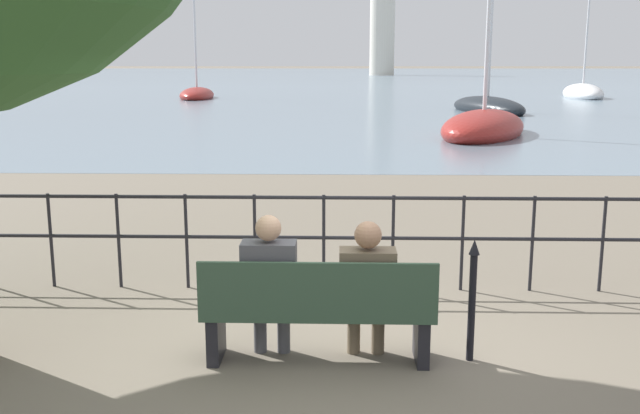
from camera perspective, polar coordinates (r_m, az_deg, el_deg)
The scene contains 12 objects.
ground_plane at distance 6.10m, azimuth -0.14°, elevation -12.10°, with size 1000.00×1000.00×0.00m, color #706656.
harbor_water at distance 165.66m, azimuth 1.61°, elevation 10.62°, with size 600.00×300.00×0.01m.
park_bench at distance 5.88m, azimuth -0.16°, elevation -8.44°, with size 1.91×0.45×0.90m.
seated_person_left at distance 5.90m, azimuth -4.06°, elevation -5.89°, with size 0.45×0.35×1.24m.
seated_person_right at distance 5.88m, azimuth 3.80°, elevation -6.14°, with size 0.46×0.35×1.19m.
promenade_railing at distance 7.70m, azimuth 0.30°, elevation -1.62°, with size 10.53×0.04×1.05m.
closed_umbrella at distance 6.02m, azimuth 12.10°, elevation -6.81°, with size 0.09×0.09×1.04m.
sailboat_0 at distance 24.93m, azimuth 12.97°, elevation 6.30°, with size 4.74×6.90×12.47m.
sailboat_1 at distance 54.43m, azimuth 20.27°, elevation 8.53°, with size 3.07×7.38×8.24m.
sailboat_2 at distance 50.95m, azimuth -9.81°, elevation 8.85°, with size 2.79×7.13×8.96m.
sailboat_3 at distance 37.16m, azimuth 13.25°, elevation 7.85°, with size 3.75×7.03×10.53m.
harbor_lighthouse at distance 144.34m, azimuth 5.02°, elevation 14.39°, with size 4.86×4.86×21.26m.
Camera 1 is at (0.18, -5.59, 2.44)m, focal length 40.00 mm.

